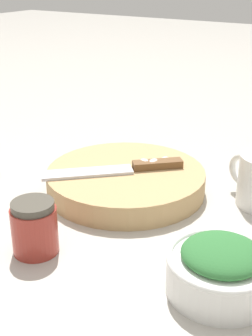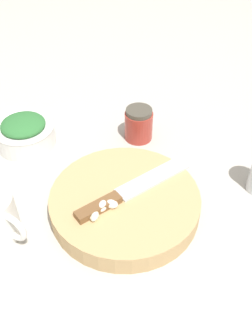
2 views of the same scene
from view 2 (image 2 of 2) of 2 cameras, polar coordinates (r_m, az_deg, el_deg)
ground_plane at (r=0.72m, az=-1.30°, el=-3.54°), size 5.00×5.00×0.00m
cutting_board at (r=0.67m, az=-0.18°, el=-5.34°), size 0.27×0.27×0.04m
chef_knife at (r=0.66m, az=0.19°, el=-3.75°), size 0.19×0.18×0.01m
garlic_cloves at (r=0.63m, az=-3.55°, el=-6.17°), size 0.04×0.05×0.02m
herb_bowl at (r=0.84m, az=-15.18°, el=5.28°), size 0.13×0.13×0.07m
honey_jar at (r=0.82m, az=1.94°, el=6.70°), size 0.06×0.06×0.07m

